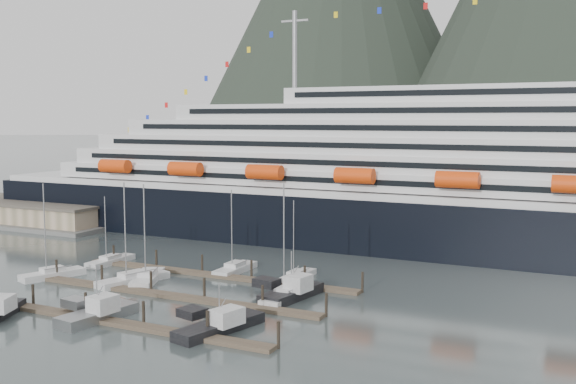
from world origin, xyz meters
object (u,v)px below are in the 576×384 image
sailboat_d (288,295)px  sailboat_e (110,261)px  sailboat_b (133,280)px  sailboat_g (296,277)px  trawler_e (291,292)px  trawler_b (97,313)px  cruise_ship (492,187)px  sailboat_f (235,270)px  sailboat_a (53,275)px  sailboat_c (147,279)px  warehouse (32,214)px  trawler_c (219,324)px

sailboat_d → sailboat_e: sailboat_d is taller
sailboat_b → sailboat_g: size_ratio=1.24×
trawler_e → trawler_b: bearing=147.4°
cruise_ship → sailboat_f: cruise_ship is taller
sailboat_a → sailboat_b: (13.36, 2.79, 0.00)m
sailboat_c → cruise_ship: bearing=-67.1°
sailboat_g → trawler_e: (3.98, -10.09, 0.51)m
sailboat_d → trawler_e: sailboat_d is taller
cruise_ship → sailboat_g: cruise_ship is taller
sailboat_b → trawler_b: bearing=-137.8°
sailboat_g → trawler_b: (-12.86, -29.57, 0.48)m
warehouse → trawler_c: trawler_c is taller
sailboat_b → sailboat_c: sailboat_b is taller
sailboat_e → trawler_e: 37.59m
cruise_ship → sailboat_e: 69.06m
warehouse → sailboat_a: 58.77m
sailboat_c → sailboat_e: 15.38m
sailboat_c → sailboat_e: sailboat_c is taller
cruise_ship → sailboat_g: (-22.78, -34.95, -11.64)m
sailboat_e → sailboat_f: size_ratio=0.86×
sailboat_a → sailboat_e: (1.15, 11.82, -0.04)m
sailboat_c → trawler_e: bearing=-111.8°
sailboat_c → sailboat_d: size_ratio=0.94×
warehouse → sailboat_e: 52.98m
sailboat_e → trawler_e: (37.08, -6.15, 0.51)m
sailboat_c → sailboat_a: bearing=82.5°
cruise_ship → sailboat_c: bearing=-132.5°
sailboat_c → trawler_c: (22.43, -15.50, 0.37)m
sailboat_a → sailboat_g: size_ratio=1.20×
sailboat_b → trawler_e: (24.88, 2.87, 0.46)m
sailboat_f → sailboat_e: bearing=99.4°
sailboat_a → trawler_b: size_ratio=1.41×
sailboat_d → trawler_b: size_ratio=1.52×
cruise_ship → warehouse: cruise_ship is taller
sailboat_b → sailboat_f: bearing=-21.3°
sailboat_a → trawler_c: (37.13, -10.98, 0.38)m
sailboat_a → sailboat_c: sailboat_c is taller
trawler_b → trawler_e: (16.85, 19.47, 0.04)m
sailboat_g → trawler_e: 10.86m
trawler_e → sailboat_a: bearing=106.7°
sailboat_f → sailboat_g: 10.88m
sailboat_c → sailboat_e: bearing=37.1°
sailboat_b → trawler_e: bearing=-67.0°
sailboat_c → trawler_c: sailboat_c is taller
warehouse → sailboat_a: size_ratio=3.02×
sailboat_b → sailboat_c: bearing=-21.4°
sailboat_b → trawler_e: size_ratio=1.37×
trawler_e → sailboat_b: bearing=104.8°
sailboat_e → trawler_b: (20.23, -25.63, 0.47)m
trawler_c → sailboat_b: bearing=73.5°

